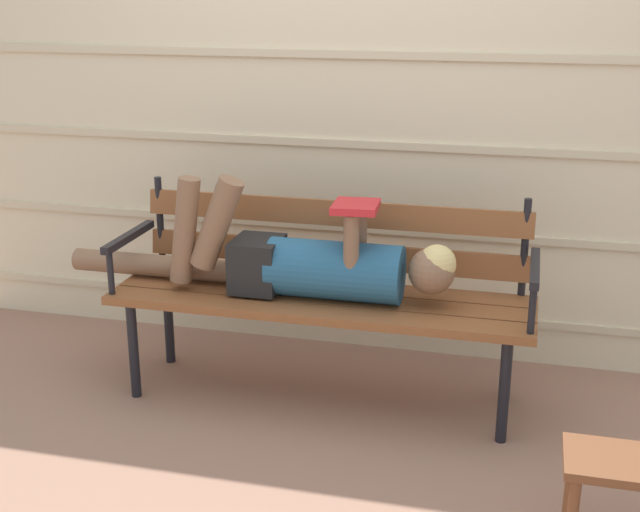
% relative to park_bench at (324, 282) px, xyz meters
% --- Properties ---
extents(ground_plane, '(12.00, 12.00, 0.00)m').
position_rel_park_bench_xyz_m(ground_plane, '(0.00, -0.20, -0.51)').
color(ground_plane, '#936B56').
extents(house_siding, '(4.17, 0.08, 2.44)m').
position_rel_park_bench_xyz_m(house_siding, '(0.00, 0.55, 0.71)').
color(house_siding, beige).
rests_on(house_siding, ground).
extents(park_bench, '(1.79, 0.49, 0.89)m').
position_rel_park_bench_xyz_m(park_bench, '(0.00, 0.00, 0.00)').
color(park_bench, brown).
rests_on(park_bench, ground).
extents(reclining_person, '(1.73, 0.27, 0.52)m').
position_rel_park_bench_xyz_m(reclining_person, '(-0.07, -0.07, 0.11)').
color(reclining_person, '#23567A').
extents(footstool, '(0.39, 0.25, 0.33)m').
position_rel_park_bench_xyz_m(footstool, '(1.18, -0.84, -0.26)').
color(footstool, brown).
rests_on(footstool, ground).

